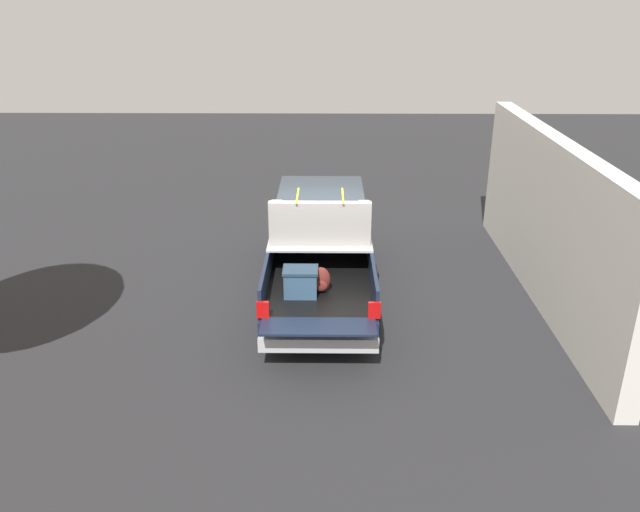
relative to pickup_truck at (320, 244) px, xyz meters
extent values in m
plane|color=#262628|center=(-0.37, 0.00, -0.95)|extent=(40.00, 40.00, 0.00)
cube|color=#162138|center=(-0.37, 0.00, -0.33)|extent=(5.50, 1.92, 0.48)
cube|color=black|center=(-1.57, 0.00, -0.08)|extent=(2.80, 1.80, 0.04)
cube|color=#162138|center=(-1.57, 0.93, 0.15)|extent=(2.80, 0.06, 0.50)
cube|color=#162138|center=(-1.57, -0.93, 0.15)|extent=(2.80, 0.06, 0.50)
cube|color=#162138|center=(-0.20, 0.00, 0.15)|extent=(0.06, 1.80, 0.50)
cube|color=#162138|center=(-3.24, 0.00, -0.08)|extent=(0.55, 1.80, 0.04)
cube|color=#B2B2B7|center=(-0.79, 0.00, 0.42)|extent=(1.25, 1.92, 0.04)
cube|color=#162138|center=(0.98, 0.00, 0.15)|extent=(2.30, 1.92, 0.50)
cube|color=#2D3842|center=(0.88, 0.00, 0.65)|extent=(1.94, 1.76, 0.49)
cube|color=#162138|center=(2.33, 0.00, 0.09)|extent=(0.40, 1.82, 0.38)
cube|color=#B2B2B7|center=(-3.09, 0.00, -0.45)|extent=(0.24, 1.92, 0.24)
cube|color=red|center=(-2.99, 0.88, 0.08)|extent=(0.06, 0.20, 0.28)
cube|color=red|center=(-2.99, -0.88, 0.08)|extent=(0.06, 0.20, 0.28)
cylinder|color=black|center=(1.38, 0.88, -0.55)|extent=(0.79, 0.30, 0.79)
cylinder|color=black|center=(1.38, -0.88, -0.55)|extent=(0.79, 0.30, 0.79)
cylinder|color=black|center=(-2.12, 0.88, -0.55)|extent=(0.79, 0.30, 0.79)
cylinder|color=black|center=(-2.12, -0.88, -0.55)|extent=(0.79, 0.30, 0.79)
cube|color=#335170|center=(-2.18, 0.31, 0.16)|extent=(0.40, 0.55, 0.44)
cube|color=#23394E|center=(-2.18, 0.31, 0.41)|extent=(0.44, 0.59, 0.05)
ellipsoid|color=maroon|center=(-2.04, -0.03, 0.17)|extent=(0.20, 0.34, 0.45)
ellipsoid|color=maroon|center=(-2.15, -0.03, 0.10)|extent=(0.09, 0.24, 0.20)
cube|color=#9E9993|center=(-0.79, 0.00, 0.65)|extent=(0.84, 1.84, 0.42)
cube|color=#9E9993|center=(-1.13, 0.00, 1.06)|extent=(0.16, 1.84, 0.40)
cube|color=#9E9993|center=(-0.74, 0.82, 0.97)|extent=(0.60, 0.20, 0.22)
cube|color=#9E9993|center=(-0.74, -0.82, 0.97)|extent=(0.60, 0.20, 0.22)
cube|color=yellow|center=(-0.79, 0.41, 1.27)|extent=(0.94, 0.03, 0.02)
cube|color=yellow|center=(-0.79, -0.42, 1.27)|extent=(0.94, 0.03, 0.02)
cube|color=silver|center=(-0.37, -4.38, 0.64)|extent=(8.22, 0.36, 3.18)
camera|label=1|loc=(-11.89, -0.13, 4.78)|focal=35.71mm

